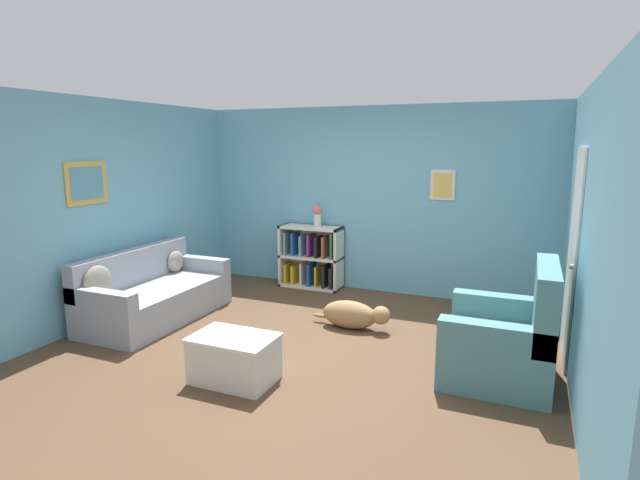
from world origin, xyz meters
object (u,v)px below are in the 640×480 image
(couch, at_px, (153,295))
(recliner_chair, at_px, (506,340))
(bookshelf, at_px, (312,258))
(coffee_table, at_px, (234,357))
(dog, at_px, (353,315))
(vase, at_px, (317,214))

(couch, xyz_separation_m, recliner_chair, (4.00, -0.01, 0.07))
(couch, height_order, bookshelf, bookshelf)
(bookshelf, relative_size, coffee_table, 1.25)
(dog, bearing_deg, vase, 127.07)
(couch, distance_m, bookshelf, 2.34)
(recliner_chair, relative_size, dog, 1.13)
(coffee_table, distance_m, vase, 3.17)
(couch, xyz_separation_m, dog, (2.34, 0.61, -0.13))
(bookshelf, height_order, recliner_chair, recliner_chair)
(recliner_chair, height_order, dog, recliner_chair)
(bookshelf, height_order, coffee_table, bookshelf)
(coffee_table, xyz_separation_m, dog, (0.54, 1.64, -0.06))
(dog, bearing_deg, bookshelf, 129.33)
(vase, bearing_deg, coffee_table, -80.73)
(coffee_table, bearing_deg, couch, 150.29)
(bookshelf, distance_m, dog, 1.81)
(bookshelf, relative_size, dog, 0.97)
(couch, relative_size, recliner_chair, 1.74)
(coffee_table, height_order, vase, vase)
(recliner_chair, height_order, coffee_table, recliner_chair)
(recliner_chair, height_order, vase, vase)
(bookshelf, distance_m, coffee_table, 3.09)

